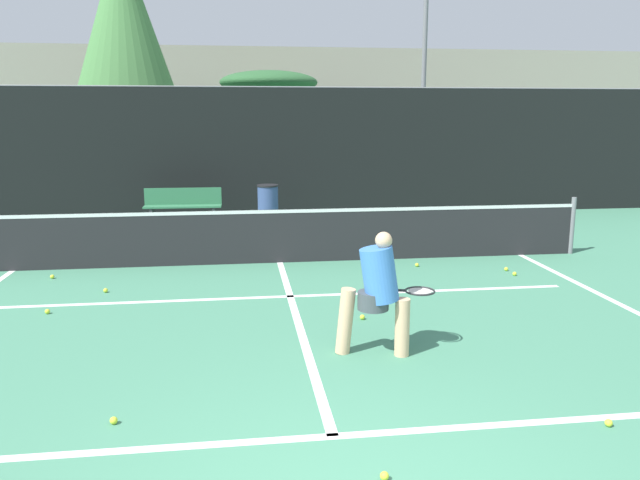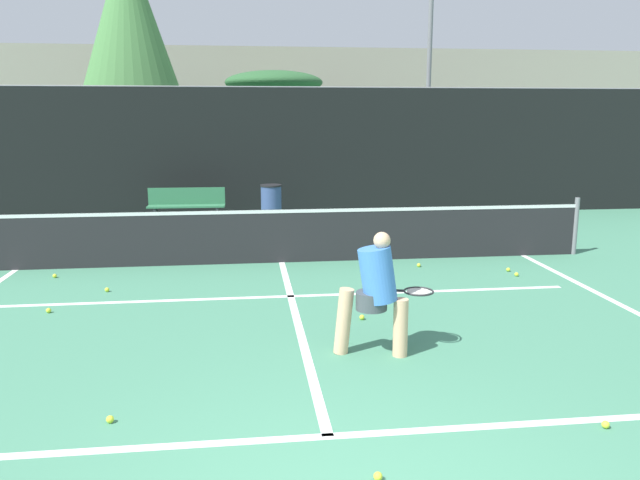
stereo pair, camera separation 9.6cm
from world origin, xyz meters
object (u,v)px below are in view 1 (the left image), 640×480
player_practicing (377,290)px  courtside_bench (183,204)px  trash_bin (268,205)px  parked_car (181,181)px

player_practicing → courtside_bench: (-2.75, 8.63, -0.25)m
trash_bin → courtside_bench: bearing=170.9°
player_practicing → courtside_bench: size_ratio=0.76×
player_practicing → courtside_bench: player_practicing is taller
player_practicing → courtside_bench: bearing=122.1°
player_practicing → parked_car: 13.10m
courtside_bench → trash_bin: (2.00, -0.32, 0.00)m
courtside_bench → parked_car: (-0.37, 4.08, 0.12)m
courtside_bench → parked_car: parked_car is taller
courtside_bench → trash_bin: trash_bin is taller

